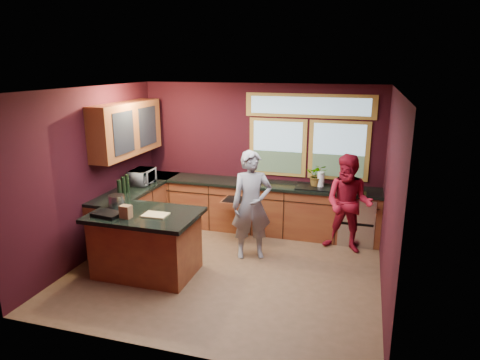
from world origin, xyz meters
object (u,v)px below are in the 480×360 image
at_px(island, 146,243).
at_px(person_grey, 252,205).
at_px(person_red, 348,204).
at_px(cutting_board, 155,215).
at_px(stock_pot, 117,201).

relative_size(island, person_grey, 0.89).
bearing_deg(person_red, island, -137.53).
distance_m(person_red, cutting_board, 3.12).
xyz_separation_m(cutting_board, stock_pot, (-0.75, 0.20, 0.08)).
bearing_deg(cutting_board, person_grey, 42.44).
xyz_separation_m(island, cutting_board, (0.20, -0.05, 0.48)).
bearing_deg(cutting_board, person_red, 33.47).
distance_m(person_grey, stock_pot, 2.07).
bearing_deg(cutting_board, island, 165.96).
bearing_deg(island, person_red, 30.80).
relative_size(person_grey, person_red, 1.06).
distance_m(person_grey, cutting_board, 1.54).
height_order(island, cutting_board, cutting_board).
height_order(person_red, cutting_board, person_red).
bearing_deg(island, stock_pot, 164.74).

